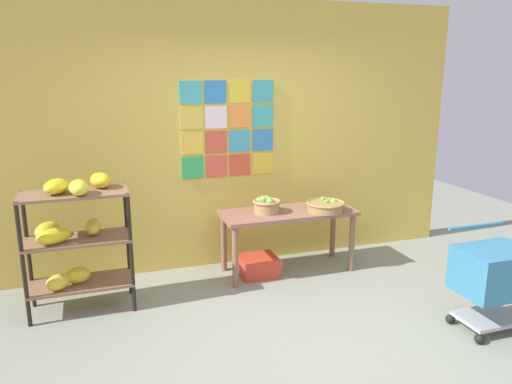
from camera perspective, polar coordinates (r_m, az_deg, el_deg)
The scene contains 8 objects.
ground at distance 4.08m, azimuth 6.20°, elevation -17.27°, with size 9.76×9.76×0.00m, color gray.
back_wall_with_art at distance 5.32m, azimuth -2.02°, elevation 6.44°, with size 5.11×0.07×2.82m.
banana_shelf_unit at distance 4.59m, azimuth -20.31°, elevation -4.20°, with size 0.90×0.50×1.22m.
display_table at distance 5.21m, azimuth 3.74°, elevation -3.20°, with size 1.41×0.56×0.67m.
fruit_basket_back_right at distance 5.09m, azimuth 1.23°, elevation -1.47°, with size 0.29×0.29×0.18m.
fruit_basket_back_left at distance 5.21m, azimuth 8.04°, elevation -1.60°, with size 0.40×0.40×0.12m.
produce_crate_under_table at distance 5.24m, azimuth 0.25°, elevation -8.53°, with size 0.39×0.33×0.20m, color red.
shopping_cart at distance 4.51m, azimuth 25.80°, elevation -8.55°, with size 0.58×0.48×0.84m.
Camera 1 is at (-1.50, -3.15, 2.11)m, focal length 34.58 mm.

